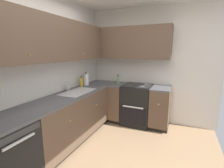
% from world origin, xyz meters
% --- Properties ---
extents(wall_back, '(4.02, 0.05, 2.60)m').
position_xyz_m(wall_back, '(0.00, 1.43, 1.30)').
color(wall_back, silver).
rests_on(wall_back, ground_plane).
extents(wall_right, '(0.05, 2.92, 2.60)m').
position_xyz_m(wall_right, '(1.98, 0.00, 1.30)').
color(wall_right, silver).
rests_on(wall_right, ground_plane).
extents(dishwasher, '(0.60, 0.63, 0.86)m').
position_xyz_m(dishwasher, '(-0.79, 1.11, 0.43)').
color(dishwasher, black).
rests_on(dishwasher, ground_plane).
extents(lower_cabinets_back, '(1.85, 0.62, 0.86)m').
position_xyz_m(lower_cabinets_back, '(0.43, 1.11, 0.43)').
color(lower_cabinets_back, brown).
rests_on(lower_cabinets_back, ground_plane).
extents(countertop_back, '(3.05, 0.60, 0.03)m').
position_xyz_m(countertop_back, '(0.43, 1.11, 0.88)').
color(countertop_back, '#4C4C51').
rests_on(countertop_back, lower_cabinets_back).
extents(lower_cabinets_right, '(0.62, 1.31, 0.86)m').
position_xyz_m(lower_cabinets_right, '(1.66, 0.10, 0.43)').
color(lower_cabinets_right, brown).
rests_on(lower_cabinets_right, ground_plane).
extents(countertop_right, '(0.60, 1.31, 0.03)m').
position_xyz_m(countertop_right, '(1.66, 0.10, 0.88)').
color(countertop_right, '#4C4C51').
rests_on(countertop_right, lower_cabinets_right).
extents(oven_range, '(0.68, 0.62, 1.04)m').
position_xyz_m(oven_range, '(1.68, 0.20, 0.46)').
color(oven_range, black).
rests_on(oven_range, ground_plane).
extents(upper_cabinets_back, '(2.73, 0.34, 0.69)m').
position_xyz_m(upper_cabinets_back, '(0.27, 1.25, 1.82)').
color(upper_cabinets_back, brown).
extents(upper_cabinets_right, '(0.32, 1.86, 0.69)m').
position_xyz_m(upper_cabinets_right, '(1.80, 0.48, 1.82)').
color(upper_cabinets_right, brown).
extents(sink, '(0.71, 0.40, 0.10)m').
position_xyz_m(sink, '(0.64, 1.08, 0.85)').
color(sink, '#B7B7BC').
rests_on(sink, countertop_back).
extents(faucet, '(0.07, 0.16, 0.19)m').
position_xyz_m(faucet, '(0.65, 1.28, 1.01)').
color(faucet, silver).
rests_on(faucet, countertop_back).
extents(soap_bottle, '(0.06, 0.06, 0.22)m').
position_xyz_m(soap_bottle, '(1.08, 1.29, 0.99)').
color(soap_bottle, gold).
rests_on(soap_bottle, countertop_back).
extents(paper_towel_roll, '(0.11, 0.11, 0.31)m').
position_xyz_m(paper_towel_roll, '(1.24, 1.27, 1.02)').
color(paper_towel_roll, white).
rests_on(paper_towel_roll, countertop_back).
extents(oil_bottle, '(0.06, 0.06, 0.22)m').
position_xyz_m(oil_bottle, '(1.66, 0.67, 0.99)').
color(oil_bottle, '#729E66').
rests_on(oil_bottle, countertop_right).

